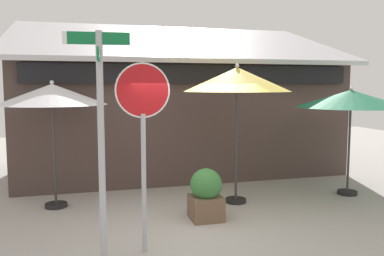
{
  "coord_description": "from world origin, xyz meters",
  "views": [
    {
      "loc": [
        -1.94,
        -6.71,
        2.47
      ],
      "look_at": [
        0.23,
        1.2,
        1.6
      ],
      "focal_mm": 37.91,
      "sensor_mm": 36.0,
      "label": 1
    }
  ],
  "objects_px": {
    "street_sign_post": "(101,127)",
    "patio_umbrella_mustard_center": "(237,80)",
    "patio_umbrella_ivory_left": "(52,95)",
    "patio_umbrella_forest_green_right": "(351,99)",
    "stop_sign": "(143,121)",
    "sidewalk_planter": "(206,194)"
  },
  "relations": [
    {
      "from": "stop_sign",
      "to": "patio_umbrella_forest_green_right",
      "type": "bearing_deg",
      "value": 21.62
    },
    {
      "from": "sidewalk_planter",
      "to": "street_sign_post",
      "type": "bearing_deg",
      "value": -142.81
    },
    {
      "from": "patio_umbrella_mustard_center",
      "to": "sidewalk_planter",
      "type": "relative_size",
      "value": 3.05
    },
    {
      "from": "sidewalk_planter",
      "to": "patio_umbrella_mustard_center",
      "type": "bearing_deg",
      "value": 43.38
    },
    {
      "from": "street_sign_post",
      "to": "patio_umbrella_forest_green_right",
      "type": "relative_size",
      "value": 1.3
    },
    {
      "from": "street_sign_post",
      "to": "patio_umbrella_ivory_left",
      "type": "xyz_separation_m",
      "value": [
        -0.79,
        2.99,
        0.35
      ]
    },
    {
      "from": "street_sign_post",
      "to": "sidewalk_planter",
      "type": "relative_size",
      "value": 3.33
    },
    {
      "from": "patio_umbrella_ivory_left",
      "to": "sidewalk_planter",
      "type": "distance_m",
      "value": 3.59
    },
    {
      "from": "stop_sign",
      "to": "patio_umbrella_mustard_center",
      "type": "relative_size",
      "value": 0.96
    },
    {
      "from": "patio_umbrella_forest_green_right",
      "to": "patio_umbrella_mustard_center",
      "type": "bearing_deg",
      "value": 178.3
    },
    {
      "from": "patio_umbrella_mustard_center",
      "to": "patio_umbrella_forest_green_right",
      "type": "distance_m",
      "value": 2.71
    },
    {
      "from": "patio_umbrella_ivory_left",
      "to": "sidewalk_planter",
      "type": "xyz_separation_m",
      "value": [
        2.71,
        -1.53,
        -1.79
      ]
    },
    {
      "from": "stop_sign",
      "to": "patio_umbrella_ivory_left",
      "type": "xyz_separation_m",
      "value": [
        -1.4,
        2.68,
        0.31
      ]
    },
    {
      "from": "street_sign_post",
      "to": "patio_umbrella_forest_green_right",
      "type": "height_order",
      "value": "street_sign_post"
    },
    {
      "from": "stop_sign",
      "to": "patio_umbrella_forest_green_right",
      "type": "xyz_separation_m",
      "value": [
        4.93,
        1.95,
        0.2
      ]
    },
    {
      "from": "stop_sign",
      "to": "sidewalk_planter",
      "type": "distance_m",
      "value": 2.29
    },
    {
      "from": "stop_sign",
      "to": "patio_umbrella_mustard_center",
      "type": "xyz_separation_m",
      "value": [
        2.25,
        2.03,
        0.61
      ]
    },
    {
      "from": "stop_sign",
      "to": "patio_umbrella_mustard_center",
      "type": "bearing_deg",
      "value": 42.12
    },
    {
      "from": "patio_umbrella_ivory_left",
      "to": "patio_umbrella_forest_green_right",
      "type": "xyz_separation_m",
      "value": [
        6.33,
        -0.73,
        -0.11
      ]
    },
    {
      "from": "patio_umbrella_ivory_left",
      "to": "patio_umbrella_forest_green_right",
      "type": "distance_m",
      "value": 6.37
    },
    {
      "from": "sidewalk_planter",
      "to": "patio_umbrella_ivory_left",
      "type": "bearing_deg",
      "value": 150.53
    },
    {
      "from": "street_sign_post",
      "to": "patio_umbrella_mustard_center",
      "type": "distance_m",
      "value": 3.76
    }
  ]
}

